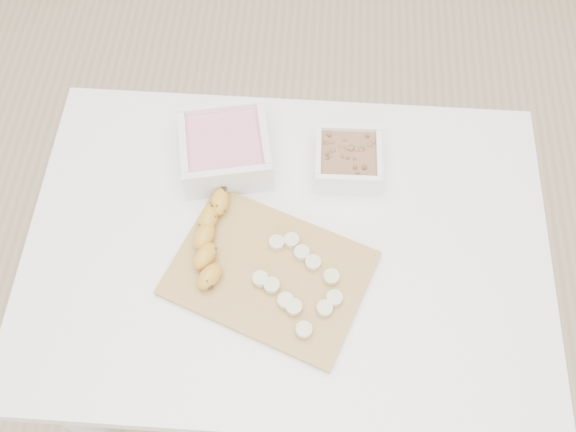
# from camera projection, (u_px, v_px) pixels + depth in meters

# --- Properties ---
(ground) EXTENTS (3.50, 3.50, 0.00)m
(ground) POSITION_uv_depth(u_px,v_px,m) (287.00, 355.00, 1.88)
(ground) COLOR #C6AD89
(ground) RESTS_ON ground
(table) EXTENTS (1.00, 0.70, 0.75)m
(table) POSITION_uv_depth(u_px,v_px,m) (287.00, 265.00, 1.31)
(table) COLOR white
(table) RESTS_ON ground
(bowl_yogurt) EXTENTS (0.20, 0.20, 0.08)m
(bowl_yogurt) POSITION_uv_depth(u_px,v_px,m) (225.00, 148.00, 1.28)
(bowl_yogurt) COLOR white
(bowl_yogurt) RESTS_ON table
(bowl_granola) EXTENTS (0.13, 0.13, 0.06)m
(bowl_granola) POSITION_uv_depth(u_px,v_px,m) (348.00, 160.00, 1.28)
(bowl_granola) COLOR white
(bowl_granola) RESTS_ON table
(cutting_board) EXTENTS (0.41, 0.36, 0.01)m
(cutting_board) POSITION_uv_depth(u_px,v_px,m) (270.00, 273.00, 1.19)
(cutting_board) COLOR tan
(cutting_board) RESTS_ON table
(banana) EXTENTS (0.09, 0.21, 0.03)m
(banana) POSITION_uv_depth(u_px,v_px,m) (211.00, 240.00, 1.19)
(banana) COLOR #C38B27
(banana) RESTS_ON cutting_board
(banana_slices) EXTENTS (0.16, 0.20, 0.02)m
(banana_slices) POSITION_uv_depth(u_px,v_px,m) (299.00, 281.00, 1.16)
(banana_slices) COLOR beige
(banana_slices) RESTS_ON cutting_board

